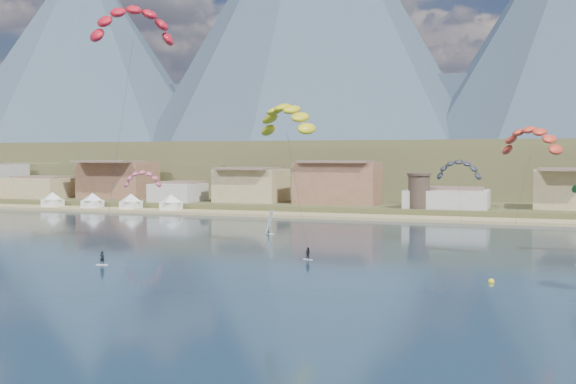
% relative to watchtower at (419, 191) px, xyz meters
% --- Properties ---
extents(ground, '(2400.00, 2400.00, 0.00)m').
position_rel_watchtower_xyz_m(ground, '(-5.00, -114.00, -6.37)').
color(ground, black).
rests_on(ground, ground).
extents(beach, '(2200.00, 12.00, 0.90)m').
position_rel_watchtower_xyz_m(beach, '(-5.00, -8.00, -6.12)').
color(beach, tan).
rests_on(beach, ground).
extents(land, '(2200.00, 900.00, 4.00)m').
position_rel_watchtower_xyz_m(land, '(-5.00, 446.00, -6.37)').
color(land, brown).
rests_on(land, ground).
extents(foothills, '(940.00, 210.00, 18.00)m').
position_rel_watchtower_xyz_m(foothills, '(17.39, 118.47, 2.71)').
color(foothills, brown).
rests_on(foothills, ground).
extents(mountain_ridge, '(2060.00, 480.00, 400.00)m').
position_rel_watchtower_xyz_m(mountain_ridge, '(-19.60, 709.65, 143.94)').
color(mountain_ridge, '#304051').
rests_on(mountain_ridge, ground).
extents(town, '(400.00, 24.00, 12.00)m').
position_rel_watchtower_xyz_m(town, '(-45.00, 8.00, 1.63)').
color(town, beige).
rests_on(town, ground).
extents(watchtower, '(5.82, 5.82, 8.60)m').
position_rel_watchtower_xyz_m(watchtower, '(0.00, 0.00, 0.00)').
color(watchtower, '#47382D').
rests_on(watchtower, ground).
extents(beach_tents, '(43.40, 6.40, 5.00)m').
position_rel_watchtower_xyz_m(beach_tents, '(-81.25, -8.00, -2.66)').
color(beach_tents, white).
rests_on(beach_tents, ground).
extents(kitesurfer_red, '(13.61, 19.68, 39.08)m').
position_rel_watchtower_xyz_m(kitesurfer_red, '(-32.05, -76.08, 29.17)').
color(kitesurfer_red, silver).
rests_on(kitesurfer_red, ground).
extents(kitesurfer_yellow, '(13.57, 15.53, 25.04)m').
position_rel_watchtower_xyz_m(kitesurfer_yellow, '(-11.07, -65.02, 14.91)').
color(kitesurfer_yellow, silver).
rests_on(kitesurfer_yellow, ground).
extents(distant_kite_pink, '(8.42, 6.92, 13.86)m').
position_rel_watchtower_xyz_m(distant_kite_pink, '(-49.43, -44.72, 4.29)').
color(distant_kite_pink, '#262626').
rests_on(distant_kite_pink, ground).
extents(distant_kite_dark, '(8.49, 5.69, 15.97)m').
position_rel_watchtower_xyz_m(distant_kite_dark, '(13.04, -38.36, 6.52)').
color(distant_kite_dark, '#262626').
rests_on(distant_kite_dark, ground).
extents(distant_kite_orange, '(9.62, 7.79, 20.49)m').
position_rel_watchtower_xyz_m(distant_kite_orange, '(25.51, -65.45, 11.24)').
color(distant_kite_orange, '#262626').
rests_on(distant_kite_orange, ground).
extents(windsurfer, '(2.79, 2.88, 4.52)m').
position_rel_watchtower_xyz_m(windsurfer, '(-21.38, -46.17, -4.94)').
color(windsurfer, silver).
rests_on(windsurfer, ground).
extents(buoy, '(0.73, 0.73, 0.73)m').
position_rel_watchtower_xyz_m(buoy, '(21.44, -85.59, -6.25)').
color(buoy, yellow).
rests_on(buoy, ground).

